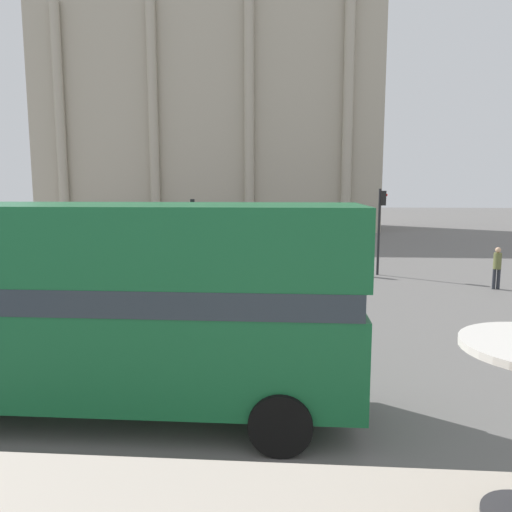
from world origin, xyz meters
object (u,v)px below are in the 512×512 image
Objects in this scene: traffic_light_far at (381,219)px; pedestrian_red at (203,253)px; double_decker_bus at (86,299)px; plaza_building_left at (211,104)px; pedestrian_olive at (497,265)px; pedestrian_blue at (358,255)px; pedestrian_grey at (112,311)px; traffic_light_near at (196,252)px; traffic_light_mid at (212,239)px.

pedestrian_red is (-8.85, 0.64, -1.80)m from traffic_light_far.
double_decker_bus is 44.74m from plaza_building_left.
double_decker_bus is 5.65× the size of pedestrian_olive.
plaza_building_left is (-4.66, 43.27, 10.38)m from double_decker_bus.
double_decker_bus reaches higher than pedestrian_blue.
pedestrian_red is (0.14, 12.60, -0.13)m from pedestrian_grey.
pedestrian_red is at bearing -81.81° from plaza_building_left.
pedestrian_blue is (5.72, 11.35, -1.61)m from traffic_light_near.
pedestrian_blue is (11.64, -27.80, -11.64)m from plaza_building_left.
pedestrian_olive is at bearing 125.05° from pedestrian_grey.
pedestrian_red is at bearing -179.15° from pedestrian_grey.
traffic_light_far is 2.33× the size of pedestrian_grey.
pedestrian_blue reaches higher than pedestrian_red.
double_decker_bus is at bearing 6.05° from pedestrian_red.
traffic_light_near is 5.26m from traffic_light_mid.
traffic_light_far is (6.80, 11.59, 0.12)m from traffic_light_near.
traffic_light_mid is 6.02m from pedestrian_grey.
traffic_light_mid is at bearing -138.65° from traffic_light_far.
pedestrian_red is (3.87, -26.92, -11.71)m from plaza_building_left.
plaza_building_left is at bearing -23.34° from pedestrian_blue.
plaza_building_left reaches higher than traffic_light_far.
pedestrian_olive is (13.34, 8.85, -0.01)m from pedestrian_grey.
pedestrian_blue is at bearing -67.27° from plaza_building_left.
traffic_light_far reaches higher than double_decker_bus.
traffic_light_near is 1.09× the size of traffic_light_mid.
traffic_light_near is 2.21× the size of pedestrian_grey.
double_decker_bus is 17.02m from pedestrian_blue.
pedestrian_grey reaches higher than pedestrian_blue.
traffic_light_far is at bearing 89.20° from pedestrian_red.
pedestrian_olive is (17.07, -30.67, -11.59)m from plaza_building_left.
double_decker_bus is at bearing -107.07° from traffic_light_near.
pedestrian_blue is at bearing -167.42° from traffic_light_far.
pedestrian_red is (-0.78, 16.35, -1.33)m from double_decker_bus.
pedestrian_blue is at bearing 63.26° from traffic_light_near.
traffic_light_near is at bearing 100.98° from pedestrian_grey.
pedestrian_grey reaches higher than pedestrian_olive.
pedestrian_olive reaches higher than pedestrian_blue.
pedestrian_red is 7.82m from pedestrian_blue.
traffic_light_mid is (0.83, 9.35, 0.15)m from double_decker_bus.
traffic_light_far is (12.72, -27.55, -9.90)m from plaza_building_left.
plaza_building_left is at bearing -147.57° from pedestrian_olive.
traffic_light_near is (1.26, 4.12, 0.35)m from double_decker_bus.
traffic_light_far is at bearing 59.62° from traffic_light_near.
pedestrian_blue is at bearing -114.54° from pedestrian_olive.
traffic_light_near is 2.33× the size of pedestrian_blue.
double_decker_bus is 17.67m from traffic_light_far.
double_decker_bus is 6.27× the size of pedestrian_red.
traffic_light_mid is (-0.43, 5.23, -0.20)m from traffic_light_near.
pedestrian_grey is 1.01× the size of pedestrian_olive.
traffic_light_far is (8.06, 15.71, 0.48)m from double_decker_bus.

